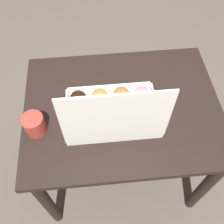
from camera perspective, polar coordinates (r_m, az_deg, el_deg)
ground_plane at (r=1.85m, az=1.57°, el=-11.26°), size 8.00×8.00×0.00m
dining_table at (r=1.33m, az=2.14°, el=-1.74°), size 0.93×0.71×0.70m
donut_box at (r=1.15m, az=0.27°, el=-0.20°), size 0.41×0.29×0.34m
coffee_mug at (r=1.17m, az=-16.59°, el=-2.54°), size 0.09×0.09×0.09m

